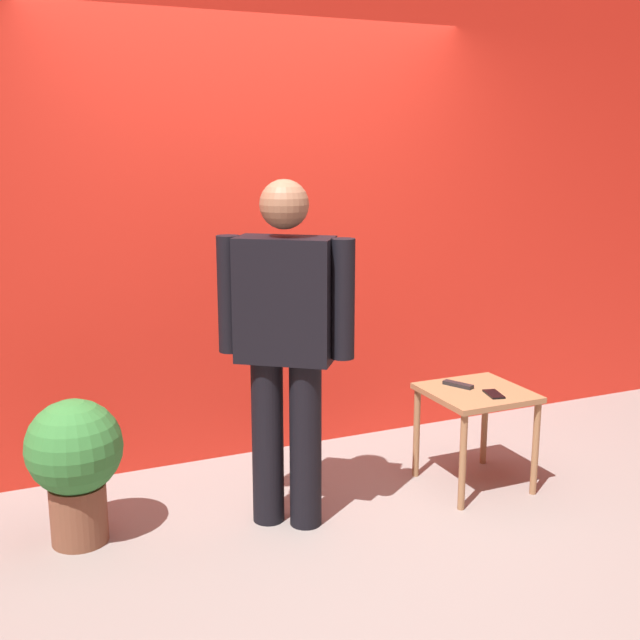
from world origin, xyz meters
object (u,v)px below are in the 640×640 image
object	(u,v)px
side_table	(476,405)
tv_remote	(458,385)
potted_plant	(75,459)
standing_person	(286,338)
cell_phone	(494,394)

from	to	relation	value
side_table	tv_remote	size ratio (longest dim) A/B	3.16
potted_plant	standing_person	bearing A→B (deg)	-12.18
side_table	standing_person	bearing A→B (deg)	179.68
standing_person	cell_phone	size ratio (longest dim) A/B	11.52
standing_person	tv_remote	size ratio (longest dim) A/B	9.76
standing_person	tv_remote	bearing A→B (deg)	4.92
side_table	potted_plant	distance (m)	2.05
side_table	tv_remote	bearing A→B (deg)	120.13
cell_phone	tv_remote	distance (m)	0.22
tv_remote	potted_plant	world-z (taller)	potted_plant
side_table	potted_plant	world-z (taller)	potted_plant
cell_phone	tv_remote	size ratio (longest dim) A/B	0.85
tv_remote	side_table	bearing A→B (deg)	-85.58
side_table	cell_phone	size ratio (longest dim) A/B	3.73
tv_remote	potted_plant	size ratio (longest dim) A/B	0.25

